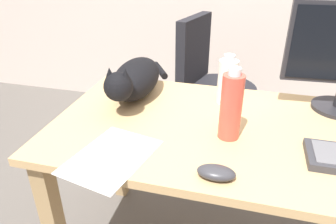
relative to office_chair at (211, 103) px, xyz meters
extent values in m
cube|color=tan|center=(0.23, -0.80, 0.29)|extent=(1.44, 0.73, 0.03)
cube|color=tan|center=(-0.43, -0.50, -0.06)|extent=(0.06, 0.06, 0.68)
cylinder|color=black|center=(0.05, -0.01, -0.38)|extent=(0.48, 0.48, 0.04)
cylinder|color=black|center=(0.05, -0.01, -0.17)|extent=(0.06, 0.06, 0.47)
cylinder|color=black|center=(0.05, -0.01, 0.10)|extent=(0.44, 0.44, 0.06)
cube|color=black|center=(-0.13, 0.04, 0.33)|extent=(0.15, 0.36, 0.40)
ellipsoid|color=black|center=(-0.26, -0.61, 0.38)|extent=(0.19, 0.37, 0.15)
sphere|color=black|center=(-0.25, -0.82, 0.43)|extent=(0.11, 0.11, 0.11)
cone|color=black|center=(-0.22, -0.82, 0.48)|extent=(0.04, 0.04, 0.04)
cone|color=black|center=(-0.28, -0.82, 0.48)|extent=(0.04, 0.04, 0.04)
cylinder|color=black|center=(-0.23, -0.35, 0.33)|extent=(0.12, 0.17, 0.03)
ellipsoid|color=#333338|center=(0.15, -1.09, 0.32)|extent=(0.11, 0.06, 0.04)
cube|color=white|center=(-0.18, -1.07, 0.31)|extent=(0.27, 0.33, 0.00)
cylinder|color=silver|center=(0.12, -0.59, 0.40)|extent=(0.08, 0.08, 0.18)
cylinder|color=silver|center=(0.12, -0.59, 0.50)|extent=(0.04, 0.04, 0.02)
cylinder|color=#D84C3D|center=(0.16, -0.86, 0.42)|extent=(0.07, 0.07, 0.23)
cylinder|color=silver|center=(0.16, -0.86, 0.54)|extent=(0.04, 0.04, 0.02)
camera|label=1|loc=(0.19, -1.80, 0.89)|focal=33.75mm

